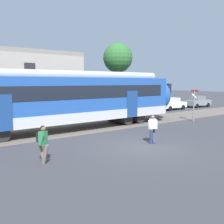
% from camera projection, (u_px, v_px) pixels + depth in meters
% --- Properties ---
extents(ground_plane, '(160.00, 160.00, 0.00)m').
position_uv_depth(ground_plane, '(142.00, 147.00, 14.09)').
color(ground_plane, '#38383D').
extents(pedestrian_green, '(0.50, 0.71, 1.67)m').
position_uv_depth(pedestrian_green, '(43.00, 141.00, 11.18)').
color(pedestrian_green, '#6B6051').
rests_on(pedestrian_green, ground).
extents(pedestrian_white, '(0.68, 0.50, 1.67)m').
position_uv_depth(pedestrian_white, '(153.00, 126.00, 14.89)').
color(pedestrian_white, navy).
rests_on(pedestrian_white, ground).
extents(parked_car_tan, '(4.08, 1.92, 1.54)m').
position_uv_depth(parked_car_tan, '(144.00, 106.00, 30.11)').
color(parked_car_tan, tan).
rests_on(parked_car_tan, ground).
extents(parked_car_white, '(4.03, 1.82, 1.54)m').
position_uv_depth(parked_car_white, '(172.00, 104.00, 32.99)').
color(parked_car_white, silver).
rests_on(parked_car_white, ground).
extents(parked_car_grey, '(4.07, 1.89, 1.54)m').
position_uv_depth(parked_car_grey, '(198.00, 102.00, 36.47)').
color(parked_car_grey, gray).
rests_on(parked_car_grey, ground).
extents(crossing_signal, '(0.96, 0.22, 3.00)m').
position_uv_depth(crossing_signal, '(194.00, 99.00, 23.12)').
color(crossing_signal, gray).
rests_on(crossing_signal, ground).
extents(street_tree_right, '(3.60, 3.60, 8.23)m').
position_uv_depth(street_tree_right, '(118.00, 58.00, 31.99)').
color(street_tree_right, brown).
rests_on(street_tree_right, ground).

